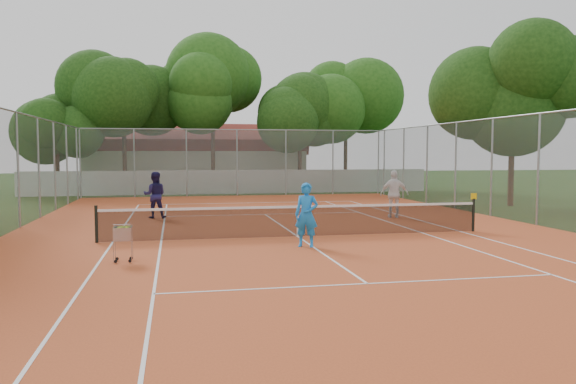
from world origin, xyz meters
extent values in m
plane|color=#17340E|center=(0.00, 0.00, 0.00)|extent=(120.00, 120.00, 0.00)
cube|color=#BD4E24|center=(0.00, 0.00, 0.01)|extent=(18.00, 34.00, 0.02)
cube|color=white|center=(0.00, 0.00, 0.02)|extent=(10.98, 23.78, 0.01)
cube|color=black|center=(0.00, 0.00, 0.51)|extent=(11.88, 0.10, 0.98)
cube|color=slate|center=(0.00, 0.00, 2.00)|extent=(18.00, 34.00, 4.00)
cube|color=silver|center=(0.00, 19.00, 0.75)|extent=(26.00, 0.30, 1.50)
cube|color=beige|center=(-2.00, 29.00, 2.20)|extent=(16.40, 9.00, 4.40)
cube|color=#14350D|center=(0.00, 22.00, 5.00)|extent=(29.00, 19.00, 10.00)
imported|color=#1A7FE2|center=(-0.16, -1.88, 0.91)|extent=(0.76, 0.65, 1.77)
imported|color=#1A1644|center=(-4.49, 5.96, 0.94)|extent=(0.93, 0.75, 1.84)
imported|color=silver|center=(4.88, 4.20, 0.97)|extent=(1.19, 0.72, 1.90)
cube|color=#A9A8AF|center=(-4.93, -3.11, 0.48)|extent=(0.57, 0.57, 0.92)
camera|label=1|loc=(-3.70, -16.80, 2.61)|focal=35.00mm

